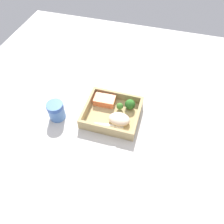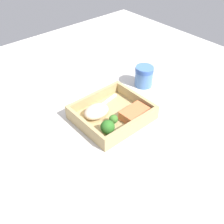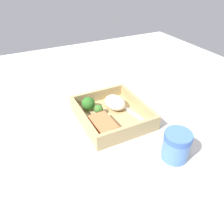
{
  "view_description": "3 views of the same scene",
  "coord_description": "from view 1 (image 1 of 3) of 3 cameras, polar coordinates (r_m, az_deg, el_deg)",
  "views": [
    {
      "loc": [
        16.71,
        -58.31,
        77.2
      ],
      "look_at": [
        0.0,
        0.0,
        2.7
      ],
      "focal_mm": 35.0,
      "sensor_mm": 36.0,
      "label": 1
    },
    {
      "loc": [
        45.21,
        52.13,
        59.98
      ],
      "look_at": [
        0.0,
        0.0,
        2.7
      ],
      "focal_mm": 42.0,
      "sensor_mm": 36.0,
      "label": 2
    },
    {
      "loc": [
        -52.66,
        26.49,
        44.25
      ],
      "look_at": [
        0.0,
        0.0,
        2.7
      ],
      "focal_mm": 35.0,
      "sensor_mm": 36.0,
      "label": 3
    }
  ],
  "objects": [
    {
      "name": "takeout_tray",
      "position": [
        0.98,
        0.0,
        -0.78
      ],
      "size": [
        24.04,
        21.25,
        1.2
      ],
      "primitive_type": "cube",
      "color": "tan",
      "rests_on": "ground_plane"
    },
    {
      "name": "mashed_potatoes",
      "position": [
        0.93,
        1.91,
        -1.88
      ],
      "size": [
        9.21,
        6.83,
        3.93
      ],
      "primitive_type": "ellipsoid",
      "color": "beige",
      "rests_on": "takeout_tray"
    },
    {
      "name": "fork",
      "position": [
        0.93,
        -1.13,
        -3.44
      ],
      "size": [
        15.84,
        4.46,
        0.44
      ],
      "color": "white",
      "rests_on": "takeout_tray"
    },
    {
      "name": "receipt_slip",
      "position": [
        0.87,
        -1.49,
        -12.17
      ],
      "size": [
        11.55,
        13.22,
        0.24
      ],
      "primitive_type": "cube",
      "rotation": [
        0.0,
        0.0,
        0.34
      ],
      "color": "white",
      "rests_on": "ground_plane"
    },
    {
      "name": "paper_cup",
      "position": [
        0.97,
        -14.42,
        0.49
      ],
      "size": [
        7.28,
        7.28,
        8.39
      ],
      "color": "#4A75B8",
      "rests_on": "ground_plane"
    },
    {
      "name": "broccoli_floret_2",
      "position": [
        0.97,
        2.05,
        1.52
      ],
      "size": [
        3.05,
        3.05,
        3.71
      ],
      "color": "#83AB64",
      "rests_on": "takeout_tray"
    },
    {
      "name": "broccoli_floret_1",
      "position": [
        0.98,
        4.72,
        2.0
      ],
      "size": [
        4.6,
        4.6,
        4.89
      ],
      "color": "#7FA155",
      "rests_on": "takeout_tray"
    },
    {
      "name": "ground_plane",
      "position": [
        0.99,
        0.0,
        -1.35
      ],
      "size": [
        160.0,
        160.0,
        2.0
      ],
      "primitive_type": "cube",
      "color": "beige"
    },
    {
      "name": "salmon_fillet",
      "position": [
        1.01,
        -1.95,
        3.06
      ],
      "size": [
        9.81,
        6.36,
        3.17
      ],
      "primitive_type": "cube",
      "rotation": [
        0.0,
        0.0,
        0.05
      ],
      "color": "#E97242",
      "rests_on": "takeout_tray"
    },
    {
      "name": "tray_rim",
      "position": [
        0.96,
        0.0,
        0.18
      ],
      "size": [
        24.04,
        21.25,
        3.96
      ],
      "color": "tan",
      "rests_on": "takeout_tray"
    }
  ]
}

